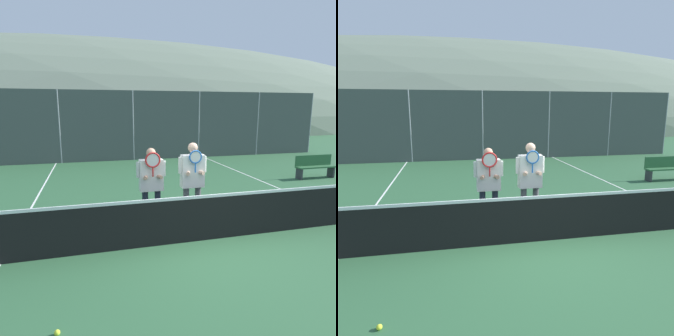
# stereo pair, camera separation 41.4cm
# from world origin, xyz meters

# --- Properties ---
(ground_plane) EXTENTS (120.00, 120.00, 0.00)m
(ground_plane) POSITION_xyz_m (0.00, 0.00, 0.00)
(ground_plane) COLOR #2D5B38
(hill_distant) EXTENTS (139.29, 77.38, 27.08)m
(hill_distant) POSITION_xyz_m (0.00, 56.16, 0.00)
(hill_distant) COLOR slate
(hill_distant) RESTS_ON ground_plane
(clubhouse_building) EXTENTS (18.87, 5.50, 3.19)m
(clubhouse_building) POSITION_xyz_m (-1.88, 19.18, 1.62)
(clubhouse_building) COLOR beige
(clubhouse_building) RESTS_ON ground_plane
(fence_back) EXTENTS (20.88, 0.06, 3.42)m
(fence_back) POSITION_xyz_m (0.00, 9.77, 1.71)
(fence_back) COLOR gray
(fence_back) RESTS_ON ground_plane
(tennis_net) EXTENTS (10.02, 0.09, 1.02)m
(tennis_net) POSITION_xyz_m (0.00, 0.00, 0.48)
(tennis_net) COLOR gray
(tennis_net) RESTS_ON ground_plane
(court_line_left_sideline) EXTENTS (0.05, 16.00, 0.01)m
(court_line_left_sideline) POSITION_xyz_m (-3.73, 3.00, 0.00)
(court_line_left_sideline) COLOR white
(court_line_left_sideline) RESTS_ON ground_plane
(court_line_right_sideline) EXTENTS (0.05, 16.00, 0.01)m
(court_line_right_sideline) POSITION_xyz_m (3.73, 3.00, 0.00)
(court_line_right_sideline) COLOR white
(court_line_right_sideline) RESTS_ON ground_plane
(player_leftmost) EXTENTS (0.63, 0.34, 1.75)m
(player_leftmost) POSITION_xyz_m (-0.95, 0.90, 1.04)
(player_leftmost) COLOR #232838
(player_leftmost) RESTS_ON ground_plane
(player_center_left) EXTENTS (0.63, 0.34, 1.85)m
(player_center_left) POSITION_xyz_m (-0.07, 0.78, 1.10)
(player_center_left) COLOR #56565B
(player_center_left) RESTS_ON ground_plane
(car_far_left) EXTENTS (4.71, 2.03, 1.77)m
(car_far_left) POSITION_xyz_m (-6.83, 12.84, 0.91)
(car_far_left) COLOR #285638
(car_far_left) RESTS_ON ground_plane
(car_left_of_center) EXTENTS (4.73, 1.96, 1.78)m
(car_left_of_center) POSITION_xyz_m (-1.29, 13.17, 0.91)
(car_left_of_center) COLOR slate
(car_left_of_center) RESTS_ON ground_plane
(car_center) EXTENTS (4.74, 1.94, 1.68)m
(car_center) POSITION_xyz_m (4.25, 12.62, 0.87)
(car_center) COLOR slate
(car_center) RESTS_ON ground_plane
(bench_courtside) EXTENTS (1.56, 0.36, 0.85)m
(bench_courtside) POSITION_xyz_m (5.93, 4.02, 0.46)
(bench_courtside) COLOR #2D6038
(bench_courtside) RESTS_ON ground_plane
(tennis_ball_on_court) EXTENTS (0.07, 0.07, 0.07)m
(tennis_ball_on_court) POSITION_xyz_m (-2.65, -1.93, 0.03)
(tennis_ball_on_court) COLOR #CCDB33
(tennis_ball_on_court) RESTS_ON ground_plane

